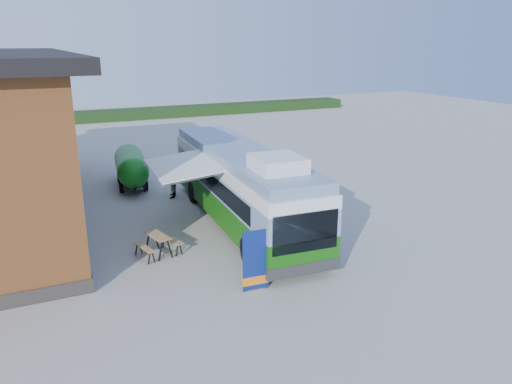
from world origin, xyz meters
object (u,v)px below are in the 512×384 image
picnic_table (158,240)px  slurry_tanker (131,166)px  person_a (255,231)px  person_b (170,181)px  banner (256,266)px  bus (241,183)px

picnic_table → slurry_tanker: size_ratio=0.30×
picnic_table → slurry_tanker: slurry_tanker is taller
person_a → person_b: 8.45m
banner → bus: bearing=74.5°
person_b → slurry_tanker: (-1.42, 2.99, 0.29)m
slurry_tanker → banner: bearing=-77.8°
person_a → person_b: bearing=53.8°
banner → picnic_table: 4.70m
banner → slurry_tanker: bearing=98.2°
bus → person_b: bearing=113.0°
person_b → slurry_tanker: size_ratio=0.32×
picnic_table → slurry_tanker: (1.03, 10.05, 0.58)m
person_a → banner: bearing=-157.5°
bus → person_b: size_ratio=7.19×
bus → banner: (-2.07, -6.03, -1.03)m
bus → slurry_tanker: bearing=115.2°
slurry_tanker → person_b: bearing=-57.2°
person_a → slurry_tanker: slurry_tanker is taller
slurry_tanker → bus: bearing=-60.9°
banner → person_b: 11.20m
banner → person_a: banner is taller
slurry_tanker → person_a: bearing=-70.4°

